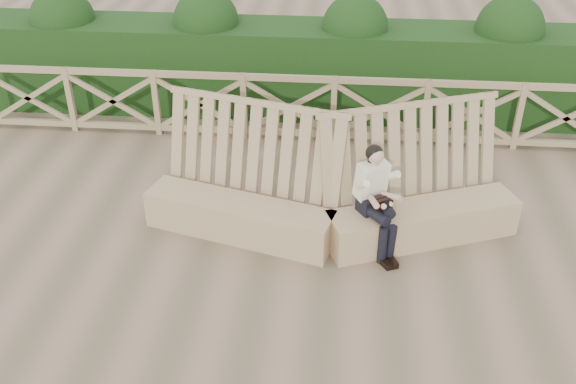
{
  "coord_description": "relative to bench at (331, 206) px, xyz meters",
  "views": [
    {
      "loc": [
        0.85,
        -5.82,
        4.76
      ],
      "look_at": [
        0.28,
        0.4,
        0.9
      ],
      "focal_mm": 40.0,
      "sensor_mm": 36.0,
      "label": 1
    }
  ],
  "objects": [
    {
      "name": "woman",
      "position": [
        0.53,
        -0.25,
        0.34
      ],
      "size": [
        0.61,
        0.8,
        1.36
      ],
      "rotation": [
        0.0,
        0.0,
        0.58
      ],
      "color": "black",
      "rests_on": "ground"
    },
    {
      "name": "hedge",
      "position": [
        -0.77,
        3.78,
        0.34
      ],
      "size": [
        12.0,
        1.2,
        1.5
      ],
      "primitive_type": "cube",
      "color": "black",
      "rests_on": "ground"
    },
    {
      "name": "ground",
      "position": [
        -0.77,
        -0.92,
        -0.41
      ],
      "size": [
        60.0,
        60.0,
        0.0
      ],
      "primitive_type": "plane",
      "color": "brown",
      "rests_on": "ground"
    },
    {
      "name": "guardrail",
      "position": [
        -0.77,
        2.58,
        0.14
      ],
      "size": [
        10.1,
        0.09,
        1.1
      ],
      "color": "#8B7851",
      "rests_on": "ground"
    },
    {
      "name": "bench",
      "position": [
        0.0,
        0.0,
        0.0
      ],
      "size": [
        4.73,
        1.58,
        1.62
      ],
      "rotation": [
        0.0,
        0.0,
        -0.03
      ],
      "color": "#9C8159",
      "rests_on": "ground"
    }
  ]
}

